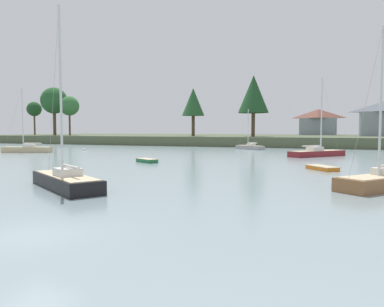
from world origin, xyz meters
TOP-DOWN VIEW (x-y plane):
  - ground_plane at (0.00, 0.00)m, footprint 404.26×404.26m
  - far_shore_bank at (0.00, 92.89)m, footprint 181.92×58.03m
  - sailboat_wood at (12.18, 15.07)m, footprint 5.83×6.65m
  - sailboat_sand at (-35.90, 34.69)m, footprint 7.63×4.28m
  - sailboat_black at (-5.69, 8.21)m, footprint 7.39×5.63m
  - sailboat_maroon at (7.14, 42.48)m, footprint 7.20×8.14m
  - dinghy_green at (-9.82, 26.00)m, footprint 3.24×2.66m
  - sailboat_grey at (-5.24, 57.07)m, footprint 5.97×4.79m
  - dinghy_orange at (8.37, 24.93)m, footprint 3.12×3.44m
  - mooring_buoy_white at (-31.90, 43.57)m, footprint 0.51×0.51m
  - shore_tree_center at (-7.93, 72.55)m, footprint 6.87×6.87m
  - shore_tree_inland_a at (-65.14, 73.33)m, footprint 7.40×7.40m
  - shore_tree_far_right at (-77.05, 77.90)m, footprint 4.40×4.40m
  - shore_tree_right_mid at (-60.60, 74.26)m, footprint 5.44×5.44m
  - shore_tree_inland_b at (-22.83, 73.49)m, footprint 5.43×5.43m
  - cottage_hillside at (4.56, 105.90)m, footprint 11.22×7.02m

SIDE VIEW (x-z plane):
  - ground_plane at x=0.00m, z-range 0.00..0.00m
  - mooring_buoy_white at x=-31.90m, z-range -0.19..0.37m
  - dinghy_orange at x=8.37m, z-range -0.12..0.37m
  - dinghy_green at x=-9.82m, z-range -0.14..0.43m
  - sailboat_grey at x=-5.24m, z-range -3.77..4.14m
  - sailboat_wood at x=12.18m, z-range -4.83..5.27m
  - sailboat_sand at x=-35.90m, z-range -5.09..5.57m
  - sailboat_black at x=-5.69m, z-range -5.55..6.03m
  - sailboat_maroon at x=7.14m, z-range -5.27..5.77m
  - far_shore_bank at x=0.00m, z-range 0.00..2.10m
  - cottage_hillside at x=4.56m, z-range 2.24..9.90m
  - shore_tree_far_right at x=-77.05m, z-range 4.88..15.01m
  - shore_tree_inland_b at x=-22.83m, z-range 4.48..16.08m
  - shore_tree_right_mid at x=-60.60m, z-range 4.82..15.81m
  - shore_tree_center at x=-7.93m, z-range 4.70..18.42m
  - shore_tree_inland_a at x=-65.14m, z-range 5.08..18.59m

